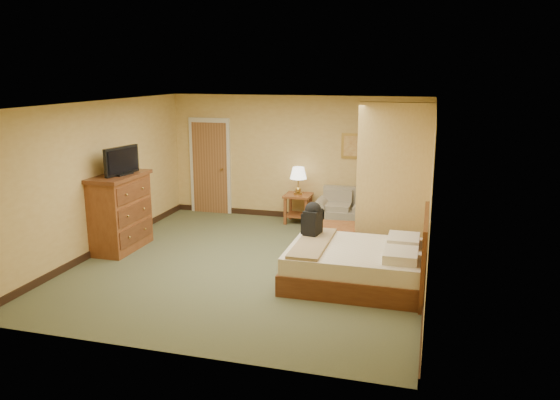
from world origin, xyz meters
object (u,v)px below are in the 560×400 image
(coffee_table, at_px, (335,232))
(dresser, at_px, (120,212))
(bed, at_px, (361,264))
(loveseat, at_px, (353,215))

(coffee_table, distance_m, dresser, 3.79)
(bed, bearing_deg, dresser, 173.44)
(loveseat, distance_m, dresser, 4.49)
(dresser, bearing_deg, bed, -6.56)
(loveseat, distance_m, bed, 2.99)
(coffee_table, xyz_separation_m, dresser, (-3.66, -0.94, 0.35))
(dresser, bearing_deg, coffee_table, 14.38)
(coffee_table, bearing_deg, dresser, -165.62)
(dresser, height_order, bed, dresser)
(loveseat, bearing_deg, dresser, -146.91)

